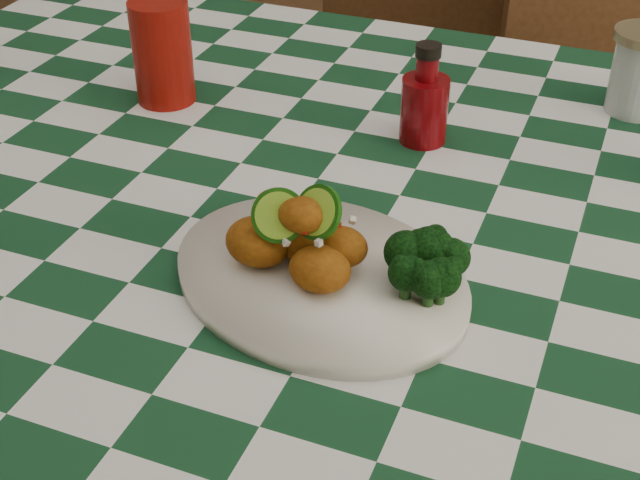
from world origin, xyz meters
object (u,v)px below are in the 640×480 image
at_px(plate, 320,278).
at_px(fried_chicken_pile, 305,233).
at_px(wooden_chair_left, 393,115).
at_px(red_tumbler, 162,52).
at_px(dining_table, 386,431).
at_px(ketchup_bottle, 425,94).
at_px(wooden_chair_right, 630,170).

bearing_deg(plate, fried_chicken_pile, 180.00).
bearing_deg(wooden_chair_left, red_tumbler, -103.36).
xyz_separation_m(dining_table, ketchup_bottle, (-0.01, 0.14, 0.46)).
xyz_separation_m(dining_table, red_tumbler, (-0.38, 0.12, 0.46)).
xyz_separation_m(ketchup_bottle, wooden_chair_left, (-0.21, 0.59, -0.34)).
height_order(fried_chicken_pile, ketchup_bottle, ketchup_bottle).
distance_m(ketchup_bottle, wooden_chair_right, 0.73).
relative_size(dining_table, fried_chicken_pile, 13.00).
xyz_separation_m(dining_table, wooden_chair_right, (0.25, 0.71, 0.09)).
bearing_deg(wooden_chair_right, plate, -130.02).
distance_m(plate, ketchup_bottle, 0.34).
height_order(fried_chicken_pile, red_tumbler, red_tumbler).
bearing_deg(plate, ketchup_bottle, 88.20).
xyz_separation_m(red_tumbler, wooden_chair_left, (0.15, 0.60, -0.35)).
xyz_separation_m(dining_table, fried_chicken_pile, (-0.04, -0.19, 0.45)).
height_order(plate, wooden_chair_left, wooden_chair_left).
bearing_deg(red_tumbler, wooden_chair_left, 75.85).
height_order(dining_table, fried_chicken_pile, fried_chicken_pile).
bearing_deg(plate, red_tumbler, 138.31).
distance_m(plate, wooden_chair_right, 0.99).
height_order(plate, red_tumbler, red_tumbler).
relative_size(dining_table, wooden_chair_left, 1.64).
distance_m(dining_table, red_tumbler, 0.61).
relative_size(red_tumbler, wooden_chair_left, 0.14).
xyz_separation_m(plate, wooden_chair_right, (0.27, 0.90, -0.31)).
xyz_separation_m(fried_chicken_pile, wooden_chair_right, (0.29, 0.90, -0.36)).
relative_size(ketchup_bottle, wooden_chair_right, 0.13).
distance_m(plate, fried_chicken_pile, 0.05).
bearing_deg(wooden_chair_right, red_tumbler, -160.09).
bearing_deg(fried_chicken_pile, plate, 0.00).
height_order(dining_table, wooden_chair_right, wooden_chair_right).
distance_m(wooden_chair_left, wooden_chair_right, 0.47).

